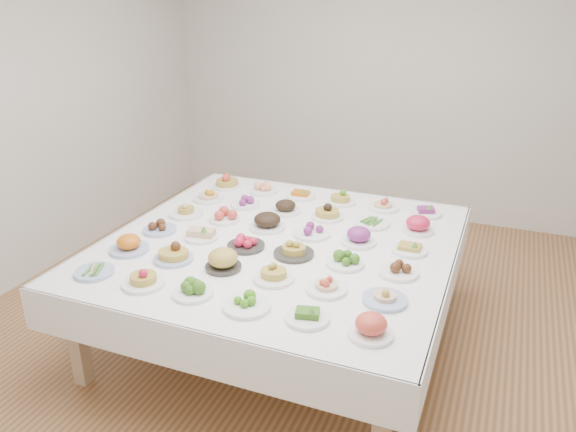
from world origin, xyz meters
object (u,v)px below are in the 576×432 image
at_px(dish_18, 186,208).
at_px(dish_0, 94,271).
at_px(dish_35, 426,211).
at_px(display_table, 280,250).

bearing_deg(dish_18, dish_0, -90.95).
bearing_deg(dish_35, dish_0, -134.89).
relative_size(display_table, dish_35, 9.82).
xyz_separation_m(dish_0, dish_18, (0.02, 1.02, 0.04)).
xyz_separation_m(dish_0, dish_35, (1.71, 1.71, 0.01)).
distance_m(dish_0, dish_18, 1.02).
height_order(display_table, dish_35, dish_35).
xyz_separation_m(display_table, dish_35, (0.85, 0.86, 0.10)).
height_order(dish_18, dish_35, dish_18).
bearing_deg(dish_35, display_table, -134.56).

